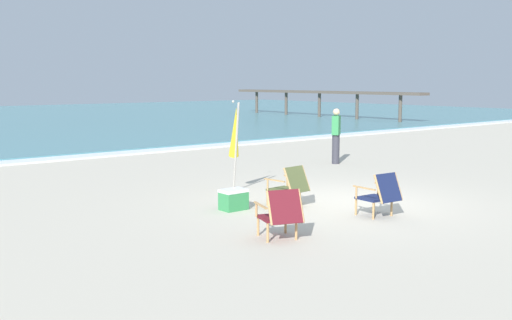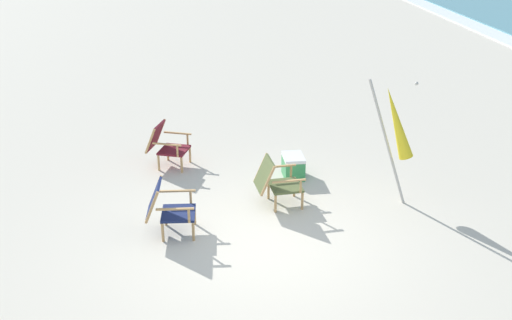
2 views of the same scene
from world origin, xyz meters
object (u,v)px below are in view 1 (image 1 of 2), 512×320
(beach_chair_mid_center, at_px, (290,185))
(cooler_box, at_px, (234,199))
(umbrella_furled_yellow, at_px, (235,133))
(person_near_chairs, at_px, (336,135))
(beach_chair_front_left, at_px, (281,213))
(beach_chair_far_center, at_px, (380,193))

(beach_chair_mid_center, bearing_deg, cooler_box, 155.11)
(beach_chair_mid_center, relative_size, cooler_box, 1.64)
(umbrella_furled_yellow, bearing_deg, person_near_chairs, 19.59)
(beach_chair_front_left, distance_m, beach_chair_mid_center, 2.48)
(beach_chair_mid_center, bearing_deg, umbrella_furled_yellow, 87.61)
(beach_chair_front_left, relative_size, beach_chair_far_center, 1.06)
(cooler_box, bearing_deg, beach_chair_front_left, -108.99)
(beach_chair_front_left, bearing_deg, beach_chair_mid_center, 44.44)
(beach_chair_front_left, height_order, person_near_chairs, person_near_chairs)
(person_near_chairs, xyz_separation_m, cooler_box, (-6.19, -3.19, -0.64))
(cooler_box, bearing_deg, umbrella_furled_yellow, 51.68)
(person_near_chairs, relative_size, cooler_box, 3.33)
(beach_chair_front_left, relative_size, umbrella_furled_yellow, 0.43)
(umbrella_furled_yellow, xyz_separation_m, person_near_chairs, (5.11, 1.82, -0.48))
(cooler_box, bearing_deg, person_near_chairs, 27.28)
(person_near_chairs, bearing_deg, umbrella_furled_yellow, -160.41)
(beach_chair_mid_center, xyz_separation_m, cooler_box, (-1.01, 0.47, -0.23))
(beach_chair_front_left, bearing_deg, person_near_chairs, 37.83)
(person_near_chairs, bearing_deg, cooler_box, -152.72)
(beach_chair_front_left, height_order, cooler_box, beach_chair_front_left)
(beach_chair_mid_center, xyz_separation_m, beach_chair_far_center, (0.67, -1.68, 0.00))
(beach_chair_far_center, relative_size, umbrella_furled_yellow, 0.40)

